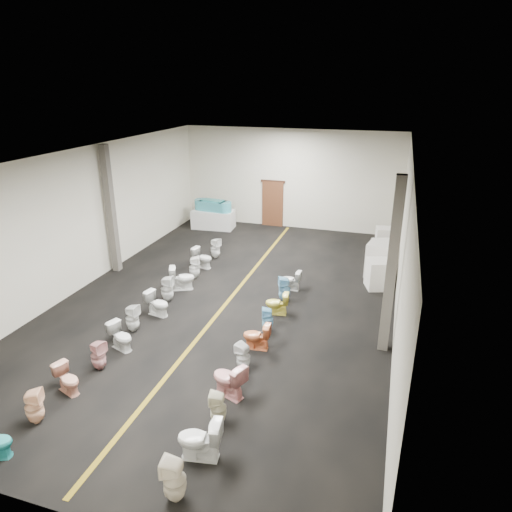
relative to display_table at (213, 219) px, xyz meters
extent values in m
plane|color=black|center=(3.33, -6.75, -0.42)|extent=(16.00, 16.00, 0.00)
plane|color=black|center=(3.33, -6.75, 4.08)|extent=(16.00, 16.00, 0.00)
plane|color=beige|center=(3.33, 1.25, 1.83)|extent=(10.00, 0.00, 10.00)
plane|color=beige|center=(3.33, -14.75, 1.83)|extent=(10.00, 0.00, 10.00)
plane|color=beige|center=(-1.67, -6.75, 1.83)|extent=(0.00, 16.00, 16.00)
plane|color=beige|center=(8.33, -6.75, 1.83)|extent=(0.00, 16.00, 16.00)
cube|color=#7F6412|center=(3.33, -6.75, -0.42)|extent=(0.12, 15.60, 0.01)
cube|color=#562D19|center=(2.53, 1.19, 0.63)|extent=(1.00, 0.10, 2.10)
cube|color=#331C11|center=(2.53, 1.20, 1.70)|extent=(1.15, 0.08, 0.10)
cube|color=#59544C|center=(-1.42, -5.75, 1.83)|extent=(0.25, 0.25, 4.50)
cube|color=#59544C|center=(8.08, -8.25, 1.83)|extent=(0.25, 0.25, 4.50)
cube|color=silver|center=(0.00, 0.00, 0.00)|extent=(1.97, 1.09, 0.84)
cube|color=teal|center=(0.00, 0.00, 0.63)|extent=(1.28, 0.82, 0.50)
cylinder|color=teal|center=(-0.59, 0.09, 0.63)|extent=(0.66, 0.66, 0.50)
cylinder|color=teal|center=(0.59, -0.09, 0.63)|extent=(0.66, 0.66, 0.50)
cube|color=teal|center=(0.00, 0.00, 0.83)|extent=(1.05, 0.60, 0.20)
cube|color=white|center=(7.73, -4.50, 0.06)|extent=(0.95, 0.95, 0.97)
cube|color=silver|center=(7.73, -3.48, 0.19)|extent=(1.05, 1.05, 1.22)
cube|color=silver|center=(7.73, -1.95, -0.02)|extent=(0.91, 0.91, 0.81)
cube|color=silver|center=(7.73, -0.64, 0.04)|extent=(0.74, 0.74, 0.92)
imported|color=#FFC69D|center=(1.55, -13.16, -0.04)|extent=(0.46, 0.46, 0.77)
imported|color=#E69F85|center=(1.53, -12.15, -0.09)|extent=(0.74, 0.57, 0.67)
imported|color=#D29293|center=(1.66, -11.21, -0.04)|extent=(0.43, 0.43, 0.77)
imported|color=silver|center=(1.68, -10.28, -0.06)|extent=(0.80, 0.62, 0.72)
imported|color=silver|center=(1.48, -9.41, -0.02)|extent=(0.39, 0.38, 0.80)
imported|color=white|center=(1.68, -8.38, -0.05)|extent=(0.79, 0.54, 0.73)
imported|color=silver|center=(1.52, -7.48, 0.00)|extent=(0.44, 0.43, 0.83)
imported|color=white|center=(1.58, -6.55, -0.02)|extent=(0.91, 0.74, 0.81)
imported|color=white|center=(1.58, -5.59, -0.02)|extent=(0.47, 0.46, 0.80)
imported|color=silver|center=(1.46, -4.62, -0.04)|extent=(0.79, 0.52, 0.76)
imported|color=white|center=(1.55, -3.57, -0.02)|extent=(0.48, 0.47, 0.80)
imported|color=beige|center=(5.05, -13.97, 0.00)|extent=(0.43, 0.43, 0.84)
imported|color=white|center=(5.08, -13.03, -0.01)|extent=(0.88, 0.59, 0.83)
imported|color=beige|center=(5.06, -12.08, -0.06)|extent=(0.39, 0.39, 0.72)
imported|color=pink|center=(4.95, -11.21, -0.01)|extent=(0.92, 0.73, 0.82)
imported|color=silver|center=(4.95, -10.23, -0.06)|extent=(0.43, 0.42, 0.72)
imported|color=#DA7441|center=(4.98, -9.24, -0.06)|extent=(0.73, 0.45, 0.72)
imported|color=#77C0E6|center=(5.00, -8.28, -0.08)|extent=(0.39, 0.38, 0.69)
imported|color=#ECDE54|center=(5.00, -7.28, -0.08)|extent=(0.72, 0.47, 0.69)
imported|color=#7BBBE0|center=(4.99, -6.37, -0.02)|extent=(0.48, 0.47, 0.80)
imported|color=silver|center=(5.00, -5.52, -0.08)|extent=(0.67, 0.39, 0.68)
camera|label=1|loc=(7.97, -18.90, 6.03)|focal=32.00mm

